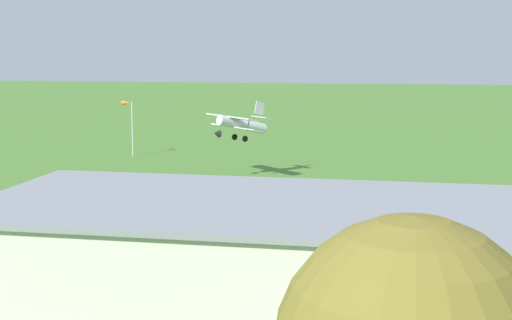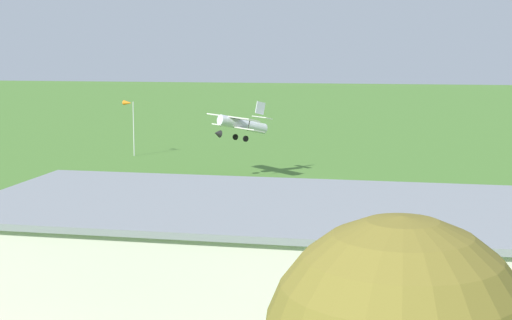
% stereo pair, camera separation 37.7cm
% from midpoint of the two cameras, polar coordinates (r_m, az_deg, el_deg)
% --- Properties ---
extents(ground_plane, '(400.00, 400.00, 0.00)m').
position_cam_midpoint_polar(ground_plane, '(80.77, 4.33, -1.71)').
color(ground_plane, '#47752D').
extents(hangar, '(34.12, 17.06, 5.40)m').
position_cam_midpoint_polar(hangar, '(44.90, 1.20, -6.40)').
color(hangar, beige).
rests_on(hangar, ground_plane).
extents(biplane, '(7.22, 7.21, 4.12)m').
position_cam_midpoint_polar(biplane, '(83.50, -1.32, 2.60)').
color(biplane, silver).
extents(car_red, '(2.22, 4.43, 1.73)m').
position_cam_midpoint_polar(car_red, '(59.38, 17.67, -4.93)').
color(car_red, red).
rests_on(car_red, ground_plane).
extents(car_white, '(2.11, 4.27, 1.66)m').
position_cam_midpoint_polar(car_white, '(62.56, -14.08, -4.14)').
color(car_white, white).
rests_on(car_white, ground_plane).
extents(person_walking_on_apron, '(0.53, 0.53, 1.55)m').
position_cam_midpoint_polar(person_walking_on_apron, '(61.58, -8.21, -4.25)').
color(person_walking_on_apron, '#33723F').
rests_on(person_walking_on_apron, ground_plane).
extents(person_at_fence_line, '(0.38, 0.38, 1.63)m').
position_cam_midpoint_polar(person_at_fence_line, '(63.08, 7.27, -3.89)').
color(person_at_fence_line, navy).
rests_on(person_at_fence_line, ground_plane).
extents(person_near_hangar_door, '(0.42, 0.42, 1.78)m').
position_cam_midpoint_polar(person_near_hangar_door, '(63.40, 9.15, -3.79)').
color(person_near_hangar_door, '#33723F').
rests_on(person_near_hangar_door, ground_plane).
extents(person_crossing_taxiway, '(0.53, 0.53, 1.71)m').
position_cam_midpoint_polar(person_crossing_taxiway, '(62.22, 15.51, -4.26)').
color(person_crossing_taxiway, '#3F3F47').
rests_on(person_crossing_taxiway, ground_plane).
extents(windsock, '(1.48, 1.09, 7.02)m').
position_cam_midpoint_polar(windsock, '(101.01, -9.35, 3.76)').
color(windsock, silver).
rests_on(windsock, ground_plane).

